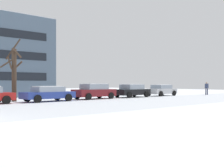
# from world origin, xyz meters

# --- Properties ---
(parked_car_blue) EXTENTS (4.56, 2.16, 1.32)m
(parked_car_blue) POSITION_xyz_m (8.57, 9.20, 0.69)
(parked_car_blue) COLOR #283D93
(parked_car_blue) RESTS_ON ground
(parked_car_maroon) EXTENTS (4.47, 2.15, 1.53)m
(parked_car_maroon) POSITION_xyz_m (13.80, 9.57, 0.78)
(parked_car_maroon) COLOR maroon
(parked_car_maroon) RESTS_ON ground
(parked_car_black) EXTENTS (4.35, 2.21, 1.47)m
(parked_car_black) POSITION_xyz_m (19.04, 9.51, 0.75)
(parked_car_black) COLOR black
(parked_car_black) RESTS_ON ground
(parked_car_silver) EXTENTS (4.23, 2.16, 1.40)m
(parked_car_silver) POSITION_xyz_m (24.27, 9.55, 0.72)
(parked_car_silver) COLOR silver
(parked_car_silver) RESTS_ON ground
(pedestrian_crossing) EXTENTS (0.61, 0.46, 1.73)m
(pedestrian_crossing) POSITION_xyz_m (30.82, 7.21, 1.01)
(pedestrian_crossing) COLOR #2D334C
(pedestrian_crossing) RESTS_ON ground
(tree_far_mid) EXTENTS (1.80, 1.62, 5.50)m
(tree_far_mid) POSITION_xyz_m (6.34, 11.07, 2.52)
(tree_far_mid) COLOR #423326
(tree_far_mid) RESTS_ON ground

